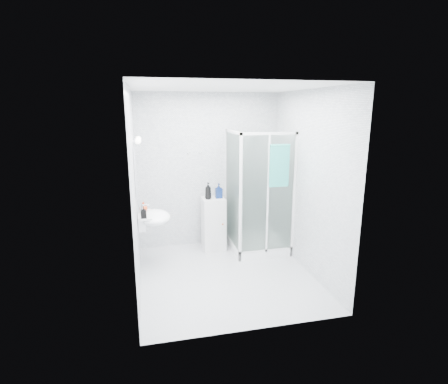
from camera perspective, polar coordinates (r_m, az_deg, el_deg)
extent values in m
cube|color=silver|center=(4.72, 0.36, 0.77)|extent=(2.40, 2.60, 2.60)
cube|color=silver|center=(5.16, 0.34, -13.41)|extent=(2.40, 2.60, 0.01)
cube|color=white|center=(4.61, 0.38, 16.69)|extent=(2.40, 2.60, 0.01)
cube|color=white|center=(6.07, 5.45, -8.60)|extent=(0.90, 0.90, 0.12)
cube|color=silver|center=(5.52, 1.59, 9.76)|extent=(0.04, 0.90, 0.04)
cube|color=silver|center=(5.24, 7.42, 9.45)|extent=(0.90, 0.04, 0.04)
cube|color=silver|center=(5.26, 2.70, -1.26)|extent=(0.04, 0.04, 2.00)
cube|color=white|center=(5.66, 1.43, 0.21)|extent=(0.02, 0.82, 1.84)
cube|color=white|center=(5.37, 7.15, -0.60)|extent=(0.82, 0.02, 1.84)
cube|color=silver|center=(5.38, 7.11, -0.58)|extent=(0.03, 0.04, 1.84)
cylinder|color=silver|center=(6.08, 4.57, 4.10)|extent=(0.02, 0.02, 1.00)
cylinder|color=silver|center=(5.99, 4.74, 8.49)|extent=(0.09, 0.05, 0.09)
cylinder|color=silver|center=(6.18, 4.88, 1.41)|extent=(0.12, 0.04, 0.12)
cylinder|color=silver|center=(5.32, 10.35, 7.24)|extent=(0.03, 0.05, 0.03)
cube|color=white|center=(5.18, -13.23, -4.74)|extent=(0.10, 0.40, 0.18)
ellipsoid|color=white|center=(5.17, -11.26, -4.11)|extent=(0.46, 0.56, 0.20)
cube|color=white|center=(5.15, -12.63, -3.65)|extent=(0.16, 0.50, 0.02)
cylinder|color=silver|center=(5.13, -13.34, -2.83)|extent=(0.04, 0.04, 0.16)
cylinder|color=silver|center=(5.11, -12.82, -2.10)|extent=(0.12, 0.02, 0.02)
cube|color=white|center=(5.00, -14.21, 3.42)|extent=(0.02, 0.60, 0.70)
cylinder|color=silver|center=(4.79, -14.35, 8.05)|extent=(0.05, 0.04, 0.04)
sphere|color=white|center=(4.79, -13.87, 8.08)|extent=(0.08, 0.08, 0.08)
cylinder|color=silver|center=(5.11, -14.29, 8.37)|extent=(0.05, 0.04, 0.04)
sphere|color=white|center=(5.11, -13.83, 8.40)|extent=(0.08, 0.08, 0.08)
cylinder|color=silver|center=(5.84, -5.89, 6.35)|extent=(0.02, 0.04, 0.02)
sphere|color=silver|center=(5.81, -5.86, 6.33)|extent=(0.03, 0.03, 0.03)
cylinder|color=silver|center=(5.87, -3.94, 6.43)|extent=(0.02, 0.04, 0.02)
sphere|color=silver|center=(5.84, -3.90, 6.40)|extent=(0.03, 0.03, 0.03)
cube|color=silver|center=(5.92, -1.74, -5.17)|extent=(0.37, 0.37, 0.89)
cube|color=silver|center=(5.75, -1.39, -5.73)|extent=(0.33, 0.01, 0.76)
sphere|color=#B14E19|center=(5.75, -0.21, -5.28)|extent=(0.03, 0.03, 0.03)
cube|color=teal|center=(5.30, 9.03, 4.16)|extent=(0.30, 0.04, 0.62)
cylinder|color=teal|center=(5.25, 9.15, 7.50)|extent=(0.30, 0.04, 0.04)
imported|color=black|center=(5.70, -2.61, 0.20)|extent=(0.13, 0.13, 0.28)
imported|color=navy|center=(5.77, -0.87, 0.21)|extent=(0.11, 0.12, 0.24)
imported|color=red|center=(5.24, -13.02, -2.38)|extent=(0.14, 0.14, 0.15)
imported|color=black|center=(4.94, -13.01, -3.23)|extent=(0.08, 0.08, 0.17)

